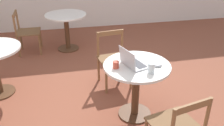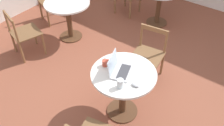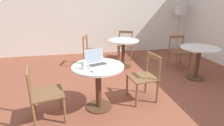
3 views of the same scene
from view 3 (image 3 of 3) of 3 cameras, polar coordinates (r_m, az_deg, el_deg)
The scene contains 15 objects.
ground_plane at distance 3.13m, azimuth 2.45°, elevation -12.24°, with size 16.00×16.00×0.00m, color brown.
wall_back at distance 5.87m, azimuth -5.10°, elevation 16.26°, with size 9.40×0.06×2.70m.
cafe_table_near at distance 2.72m, azimuth -4.54°, elevation -4.31°, with size 0.80×0.80×0.72m.
cafe_table_mid at distance 4.26m, azimuth 26.48°, elevation 2.38°, with size 0.80×0.80×0.72m.
cafe_table_far at distance 4.57m, azimuth 3.70°, elevation 5.37°, with size 0.80×0.80×0.72m.
chair_near_right at distance 3.06m, azimuth 10.57°, elevation -4.50°, with size 0.49×0.49×0.82m.
chair_near_left at distance 2.65m, azimuth -21.45°, elevation -9.40°, with size 0.52×0.52×0.82m.
chair_mid_back at distance 4.90m, azimuth 20.89°, elevation 3.53°, with size 0.44×0.44×0.82m.
chair_far_back at distance 5.37m, azimuth 4.34°, elevation 6.02°, with size 0.56×0.56×0.82m.
chair_far_left at distance 4.71m, azimuth -6.81°, elevation 4.07°, with size 0.55×0.55×0.82m.
floor_lamp at distance 6.44m, azimuth 21.49°, elevation 15.13°, with size 0.39×0.39×1.53m.
laptop at distance 2.69m, azimuth -5.19°, elevation 0.47°, with size 0.37×0.33×0.23m.
mouse at distance 2.43m, azimuth -6.24°, elevation -2.42°, with size 0.06×0.10×0.03m.
mug at distance 2.89m, azimuth -5.75°, elevation 1.63°, with size 0.11×0.07×0.08m.
drinking_glass at distance 2.53m, azimuth -9.20°, elevation -0.69°, with size 0.07×0.07×0.11m.
Camera 3 is at (-0.65, -2.60, 1.62)m, focal length 28.00 mm.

